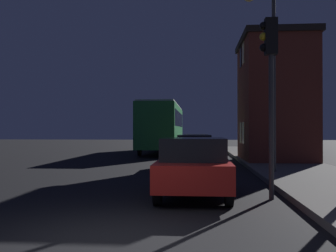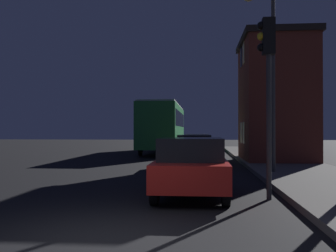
% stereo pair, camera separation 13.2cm
% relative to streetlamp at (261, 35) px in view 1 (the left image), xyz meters
% --- Properties ---
extents(ground_plane, '(120.00, 120.00, 0.00)m').
position_rel_streetlamp_xyz_m(ground_plane, '(-3.60, -8.66, -5.24)').
color(ground_plane, black).
extents(brick_building, '(3.59, 5.22, 6.42)m').
position_rel_streetlamp_xyz_m(brick_building, '(1.67, 5.97, -1.84)').
color(brick_building, brown).
rests_on(brick_building, sidewalk).
extents(streetlamp, '(1.23, 0.52, 6.88)m').
position_rel_streetlamp_xyz_m(streetlamp, '(0.00, 0.00, 0.00)').
color(streetlamp, '#38383A').
rests_on(streetlamp, sidewalk).
extents(traffic_light, '(0.43, 0.24, 4.45)m').
position_rel_streetlamp_xyz_m(traffic_light, '(-0.60, -4.81, -2.05)').
color(traffic_light, '#38383A').
rests_on(traffic_light, ground).
extents(bus, '(2.53, 11.71, 3.59)m').
position_rel_streetlamp_xyz_m(bus, '(-5.03, 14.06, -3.10)').
color(bus, '#1E6B33').
rests_on(bus, ground).
extents(car_near_lane, '(1.77, 3.81, 1.50)m').
position_rel_streetlamp_xyz_m(car_near_lane, '(-2.48, -4.56, -4.45)').
color(car_near_lane, '#B21E19').
rests_on(car_near_lane, ground).
extents(car_mid_lane, '(1.72, 3.90, 1.48)m').
position_rel_streetlamp_xyz_m(car_mid_lane, '(-2.52, 3.47, -4.46)').
color(car_mid_lane, olive).
rests_on(car_mid_lane, ground).
extents(car_far_lane, '(1.75, 4.62, 1.44)m').
position_rel_streetlamp_xyz_m(car_far_lane, '(-2.49, 11.15, -4.47)').
color(car_far_lane, '#B7BABF').
rests_on(car_far_lane, ground).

